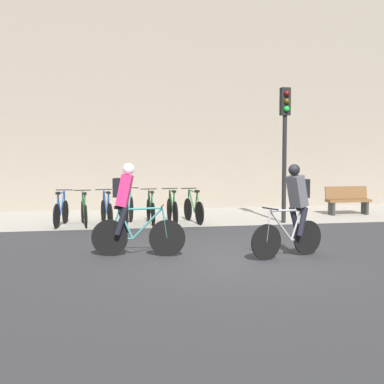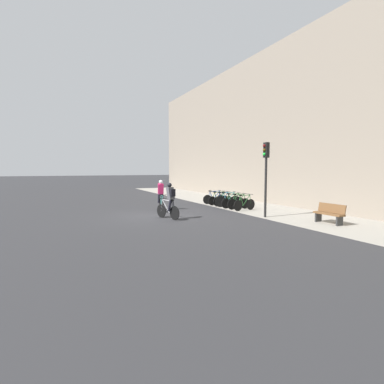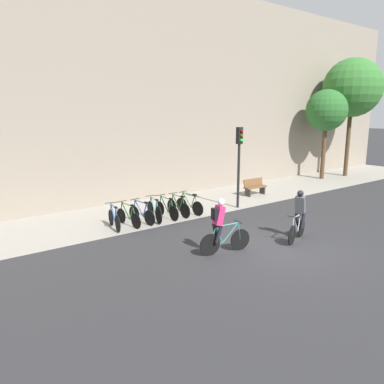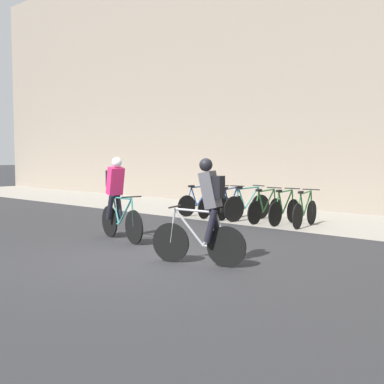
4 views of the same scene
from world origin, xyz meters
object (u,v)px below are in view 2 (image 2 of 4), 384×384
at_px(cyclist_pink, 161,194).
at_px(cyclist_grey, 170,200).
at_px(traffic_light_pole, 266,166).
at_px(parked_bike_4, 233,202).
at_px(bench, 329,213).
at_px(parked_bike_6, 244,204).
at_px(parked_bike_0, 214,198).
at_px(parked_bike_3, 228,200).
at_px(parked_bike_1, 218,199).
at_px(parked_bike_2, 223,200).
at_px(parked_bike_5, 239,203).

relative_size(cyclist_pink, cyclist_grey, 1.01).
relative_size(cyclist_pink, traffic_light_pole, 0.48).
distance_m(parked_bike_4, bench, 6.43).
xyz_separation_m(cyclist_pink, parked_bike_6, (2.10, 4.44, -0.55)).
relative_size(cyclist_grey, parked_bike_0, 1.11).
bearing_deg(parked_bike_4, parked_bike_3, 179.81).
xyz_separation_m(cyclist_grey, traffic_light_pole, (1.48, 4.57, 1.65)).
bearing_deg(cyclist_pink, cyclist_grey, -11.40).
relative_size(parked_bike_1, parked_bike_2, 1.03).
bearing_deg(parked_bike_3, bench, 7.82).
distance_m(cyclist_grey, parked_bike_4, 5.55).
relative_size(parked_bike_1, traffic_light_pole, 0.44).
xyz_separation_m(parked_bike_1, parked_bike_5, (2.41, 0.00, 0.01)).
bearing_deg(parked_bike_2, parked_bike_0, 179.98).
bearing_deg(parked_bike_4, parked_bike_1, -179.99).
distance_m(parked_bike_2, bench, 7.62).
bearing_deg(cyclist_pink, parked_bike_3, 86.30).
bearing_deg(parked_bike_1, parked_bike_5, 0.05).
distance_m(cyclist_grey, parked_bike_1, 6.49).
distance_m(cyclist_pink, parked_bike_5, 4.72).
relative_size(cyclist_grey, bench, 1.26).
distance_m(parked_bike_6, bench, 5.24).
bearing_deg(cyclist_pink, parked_bike_5, 71.36).
bearing_deg(bench, parked_bike_4, -171.43).
height_order(parked_bike_1, parked_bike_3, parked_bike_3).
xyz_separation_m(parked_bike_1, traffic_light_pole, (5.51, -0.49, 2.21)).
bearing_deg(traffic_light_pole, cyclist_grey, -107.96).
bearing_deg(cyclist_grey, parked_bike_2, 124.05).
bearing_deg(parked_bike_0, cyclist_grey, -47.55).
bearing_deg(parked_bike_1, traffic_light_pole, -5.08).
distance_m(parked_bike_0, parked_bike_3, 1.81).
relative_size(cyclist_pink, parked_bike_1, 1.08).
distance_m(parked_bike_1, parked_bike_3, 1.20).
relative_size(parked_bike_2, bench, 1.14).
distance_m(parked_bike_0, parked_bike_2, 1.21).
height_order(parked_bike_2, traffic_light_pole, traffic_light_pole).
height_order(cyclist_grey, bench, cyclist_grey).
bearing_deg(bench, cyclist_grey, -124.52).
relative_size(parked_bike_2, parked_bike_4, 0.96).
bearing_deg(bench, cyclist_pink, -143.35).
height_order(parked_bike_1, parked_bike_4, parked_bike_4).
bearing_deg(parked_bike_2, parked_bike_4, -0.05).
xyz_separation_m(cyclist_grey, parked_bike_2, (-3.42, 5.06, -0.56)).
distance_m(cyclist_grey, bench, 7.32).
distance_m(parked_bike_0, traffic_light_pole, 6.52).
distance_m(cyclist_pink, traffic_light_pole, 6.28).
bearing_deg(cyclist_pink, parked_bike_1, 101.68).
height_order(parked_bike_2, parked_bike_5, parked_bike_5).
relative_size(cyclist_pink, parked_bike_3, 1.06).
height_order(cyclist_grey, parked_bike_1, cyclist_grey).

